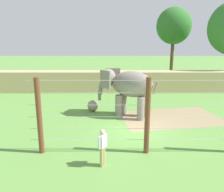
% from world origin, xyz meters
% --- Properties ---
extents(ground_plane, '(120.00, 120.00, 0.00)m').
position_xyz_m(ground_plane, '(0.00, 0.00, 0.00)').
color(ground_plane, '#609342').
extents(dirt_patch, '(7.32, 5.23, 0.01)m').
position_xyz_m(dirt_patch, '(2.64, 2.34, 0.00)').
color(dirt_patch, '#937F5B').
rests_on(dirt_patch, ground).
extents(embankment_wall, '(36.00, 1.80, 2.09)m').
position_xyz_m(embankment_wall, '(0.00, 10.57, 1.05)').
color(embankment_wall, tan).
rests_on(embankment_wall, ground).
extents(elephant, '(4.09, 2.83, 3.26)m').
position_xyz_m(elephant, '(-0.34, 2.79, 2.16)').
color(elephant, gray).
rests_on(elephant, ground).
extents(enrichment_ball, '(0.82, 0.82, 0.82)m').
position_xyz_m(enrichment_ball, '(-2.84, 3.94, 0.41)').
color(enrichment_ball, gray).
rests_on(enrichment_ball, ground).
extents(cable_fence, '(10.54, 0.25, 3.67)m').
position_xyz_m(cable_fence, '(0.08, -2.66, 1.84)').
color(cable_fence, brown).
rests_on(cable_fence, ground).
extents(zookeeper, '(0.38, 0.56, 1.67)m').
position_xyz_m(zookeeper, '(-1.80, -3.87, 0.93)').
color(zookeeper, tan).
rests_on(zookeeper, ground).
extents(tree_far_left, '(4.45, 4.45, 9.23)m').
position_xyz_m(tree_far_left, '(6.55, 18.29, 6.85)').
color(tree_far_left, brown).
rests_on(tree_far_left, ground).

